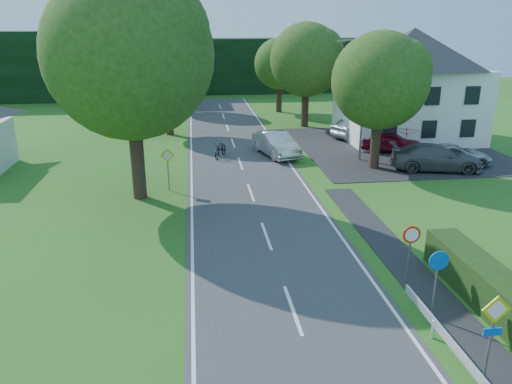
{
  "coord_description": "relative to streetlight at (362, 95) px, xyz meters",
  "views": [
    {
      "loc": [
        -2.98,
        -1.98,
        8.95
      ],
      "look_at": [
        -0.23,
        19.83,
        1.48
      ],
      "focal_mm": 35.0,
      "sensor_mm": 36.0,
      "label": 1
    }
  ],
  "objects": [
    {
      "name": "road",
      "position": [
        -8.06,
        -10.0,
        -4.44
      ],
      "size": [
        7.0,
        80.0,
        0.04
      ],
      "primitive_type": "cube",
      "color": "#3B3B3D",
      "rests_on": "ground"
    },
    {
      "name": "parking_pad",
      "position": [
        3.94,
        3.0,
        -4.44
      ],
      "size": [
        14.0,
        16.0,
        0.04
      ],
      "primitive_type": "cube",
      "color": "black",
      "rests_on": "ground"
    },
    {
      "name": "line_edge_left",
      "position": [
        -11.31,
        -10.0,
        -4.42
      ],
      "size": [
        0.12,
        80.0,
        0.01
      ],
      "primitive_type": "cube",
      "color": "white",
      "rests_on": "road"
    },
    {
      "name": "line_edge_right",
      "position": [
        -4.81,
        -10.0,
        -4.42
      ],
      "size": [
        0.12,
        80.0,
        0.01
      ],
      "primitive_type": "cube",
      "color": "white",
      "rests_on": "road"
    },
    {
      "name": "line_centre",
      "position": [
        -8.06,
        -10.0,
        -4.42
      ],
      "size": [
        0.12,
        80.0,
        0.01
      ],
      "primitive_type": null,
      "color": "white",
      "rests_on": "road"
    },
    {
      "name": "tree_main",
      "position": [
        -14.06,
        -6.0,
        1.36
      ],
      "size": [
        9.4,
        9.4,
        11.64
      ],
      "primitive_type": null,
      "color": "#214414",
      "rests_on": "ground"
    },
    {
      "name": "tree_left_far",
      "position": [
        -13.06,
        10.0,
        -0.17
      ],
      "size": [
        7.0,
        7.0,
        8.58
      ],
      "primitive_type": null,
      "color": "#214414",
      "rests_on": "ground"
    },
    {
      "name": "tree_right_far",
      "position": [
        -1.06,
        12.0,
        0.08
      ],
      "size": [
        7.4,
        7.4,
        9.09
      ],
      "primitive_type": null,
      "color": "#214414",
      "rests_on": "ground"
    },
    {
      "name": "tree_left_back",
      "position": [
        -12.56,
        22.0,
        -0.43
      ],
      "size": [
        6.6,
        6.6,
        8.07
      ],
      "primitive_type": null,
      "color": "#214414",
      "rests_on": "ground"
    },
    {
      "name": "tree_right_back",
      "position": [
        -2.06,
        20.0,
        -0.68
      ],
      "size": [
        6.2,
        6.2,
        7.56
      ],
      "primitive_type": null,
      "color": "#214414",
      "rests_on": "ground"
    },
    {
      "name": "tree_right_mid",
      "position": [
        0.44,
        -2.0,
        -0.17
      ],
      "size": [
        7.0,
        7.0,
        8.58
      ],
      "primitive_type": null,
      "color": "#214414",
      "rests_on": "ground"
    },
    {
      "name": "treeline_right",
      "position": [
        -0.06,
        36.0,
        -0.96
      ],
      "size": [
        30.0,
        5.0,
        7.0
      ],
      "primitive_type": "cube",
      "color": "black",
      "rests_on": "ground"
    },
    {
      "name": "house_white",
      "position": [
        5.94,
        6.0,
        -0.06
      ],
      "size": [
        10.6,
        8.4,
        8.6
      ],
      "color": "white",
      "rests_on": "ground"
    },
    {
      "name": "streetlight",
      "position": [
        0.0,
        0.0,
        0.0
      ],
      "size": [
        2.03,
        0.18,
        8.0
      ],
      "color": "slate",
      "rests_on": "ground"
    },
    {
      "name": "sign_priority_right",
      "position": [
        -3.76,
        -22.02,
        -2.67
      ],
      "size": [
        0.78,
        0.09,
        2.59
      ],
      "color": "slate",
      "rests_on": "ground"
    },
    {
      "name": "sign_roundabout",
      "position": [
        -3.76,
        -19.02,
        -2.79
      ],
      "size": [
        0.64,
        0.08,
        2.37
      ],
      "color": "slate",
      "rests_on": "ground"
    },
    {
      "name": "sign_speed_limit",
      "position": [
        -3.76,
        -17.03,
        -2.7
      ],
      "size": [
        0.64,
        0.11,
        2.37
      ],
      "color": "slate",
      "rests_on": "ground"
    },
    {
      "name": "sign_priority_left",
      "position": [
        -12.56,
        -5.02,
        -2.75
      ],
      "size": [
        0.78,
        0.09,
        2.44
      ],
      "color": "slate",
      "rests_on": "ground"
    },
    {
      "name": "moving_car",
      "position": [
        -5.36,
        1.86,
        -3.59
      ],
      "size": [
        2.99,
        5.32,
        1.66
      ],
      "primitive_type": "imported",
      "rotation": [
        0.0,
        0.0,
        0.26
      ],
      "color": "silver",
      "rests_on": "road"
    },
    {
      "name": "motorcycle",
      "position": [
        -9.26,
        1.91,
        -3.86
      ],
      "size": [
        1.5,
        2.29,
        1.14
      ],
      "primitive_type": "imported",
      "rotation": [
        0.0,
        0.0,
        -0.38
      ],
      "color": "black",
      "rests_on": "road"
    },
    {
      "name": "parked_car_red",
      "position": [
        3.1,
        1.9,
        -3.69
      ],
      "size": [
        4.67,
        3.18,
        1.48
      ],
      "primitive_type": "imported",
      "rotation": [
        0.0,
        0.0,
        1.2
      ],
      "color": "maroon",
      "rests_on": "parking_pad"
    },
    {
      "name": "parked_car_silver_a",
      "position": [
        2.27,
        6.89,
        -3.64
      ],
      "size": [
        4.95,
        3.8,
        1.57
      ],
      "primitive_type": "imported",
      "rotation": [
        0.0,
        0.0,
        2.09
      ],
      "color": "#A5A6AA",
      "rests_on": "parking_pad"
    },
    {
      "name": "parked_car_grey",
      "position": [
        4.11,
        -3.02,
        -3.61
      ],
      "size": [
        5.98,
        3.47,
        1.63
      ],
      "primitive_type": "imported",
      "rotation": [
        0.0,
        0.0,
        1.35
      ],
      "color": "#525156",
      "rests_on": "parking_pad"
    },
    {
      "name": "parked_car_silver_b",
      "position": [
        5.87,
        -2.0,
        -3.76
      ],
      "size": [
        5.1,
        2.95,
        1.34
      ],
      "primitive_type": "imported",
      "rotation": [
        0.0,
        0.0,
        1.41
      ],
      "color": "#BBBAC2",
      "rests_on": "parking_pad"
    },
    {
      "name": "parasol",
      "position": [
        3.36,
        -0.1,
        -3.33
      ],
      "size": [
        3.03,
        3.06,
        2.18
      ],
      "primitive_type": "imported",
      "rotation": [
        0.0,
        0.0,
        0.33
      ],
      "color": "#AA0D17",
      "rests_on": "parking_pad"
    }
  ]
}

